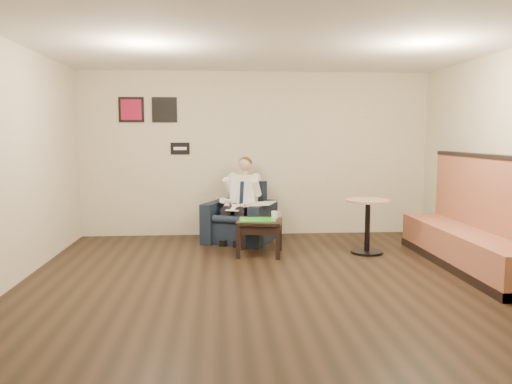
{
  "coord_description": "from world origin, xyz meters",
  "views": [
    {
      "loc": [
        -0.64,
        -5.59,
        1.73
      ],
      "look_at": [
        -0.14,
        1.2,
        0.95
      ],
      "focal_mm": 35.0,
      "sensor_mm": 36.0,
      "label": 1
    }
  ],
  "objects": [
    {
      "name": "smartphone",
      "position": [
        0.03,
        1.66,
        0.52
      ],
      "size": [
        0.18,
        0.13,
        0.01
      ],
      "primitive_type": "cube",
      "rotation": [
        0.0,
        0.0,
        -0.35
      ],
      "color": "black",
      "rests_on": "side_table"
    },
    {
      "name": "armchair",
      "position": [
        -0.31,
        2.42,
        0.48
      ],
      "size": [
        1.3,
        1.3,
        0.95
      ],
      "primitive_type": "cube",
      "rotation": [
        0.0,
        0.0,
        -0.41
      ],
      "color": "black",
      "rests_on": "ground"
    },
    {
      "name": "wall_back",
      "position": [
        0.0,
        3.0,
        1.4
      ],
      "size": [
        6.0,
        0.02,
        2.8
      ],
      "primitive_type": "cube",
      "color": "beige",
      "rests_on": "ground"
    },
    {
      "name": "newspaper",
      "position": [
        0.02,
        2.17,
        0.65
      ],
      "size": [
        0.57,
        0.63,
        0.01
      ],
      "primitive_type": "cube",
      "rotation": [
        0.0,
        0.0,
        -0.36
      ],
      "color": "silver",
      "rests_on": "armchair"
    },
    {
      "name": "lap_papers",
      "position": [
        -0.4,
        2.22,
        0.59
      ],
      "size": [
        0.31,
        0.37,
        0.01
      ],
      "primitive_type": "cube",
      "rotation": [
        0.0,
        0.0,
        -0.34
      ],
      "color": "white",
      "rests_on": "seated_man"
    },
    {
      "name": "ground",
      "position": [
        0.0,
        0.0,
        0.0
      ],
      "size": [
        6.0,
        6.0,
        0.0
      ],
      "primitive_type": "plane",
      "color": "black",
      "rests_on": "ground"
    },
    {
      "name": "side_table",
      "position": [
        -0.06,
        1.49,
        0.26
      ],
      "size": [
        0.72,
        0.72,
        0.51
      ],
      "primitive_type": "cube",
      "rotation": [
        0.0,
        0.0,
        -0.17
      ],
      "color": "black",
      "rests_on": "ground"
    },
    {
      "name": "ceiling",
      "position": [
        0.0,
        0.0,
        2.8
      ],
      "size": [
        6.0,
        6.0,
        0.02
      ],
      "primitive_type": "cube",
      "color": "white",
      "rests_on": "wall_back"
    },
    {
      "name": "green_folder",
      "position": [
        -0.1,
        1.48,
        0.52
      ],
      "size": [
        0.52,
        0.38,
        0.01
      ],
      "primitive_type": "cube",
      "rotation": [
        0.0,
        0.0,
        -0.03
      ],
      "color": "#3BD92B",
      "rests_on": "side_table"
    },
    {
      "name": "cafe_table",
      "position": [
        1.52,
        1.46,
        0.4
      ],
      "size": [
        0.79,
        0.79,
        0.8
      ],
      "primitive_type": "cylinder",
      "rotation": [
        0.0,
        0.0,
        0.27
      ],
      "color": "tan",
      "rests_on": "ground"
    },
    {
      "name": "seating_sign",
      "position": [
        -1.3,
        2.98,
        1.5
      ],
      "size": [
        0.32,
        0.02,
        0.2
      ],
      "primitive_type": "cube",
      "color": "black",
      "rests_on": "wall_back"
    },
    {
      "name": "wall_left",
      "position": [
        -3.0,
        0.0,
        1.4
      ],
      "size": [
        0.02,
        6.0,
        2.8
      ],
      "primitive_type": "cube",
      "color": "beige",
      "rests_on": "ground"
    },
    {
      "name": "seated_man",
      "position": [
        -0.36,
        2.31,
        0.65
      ],
      "size": [
        0.94,
        1.1,
        1.31
      ],
      "primitive_type": null,
      "rotation": [
        0.0,
        0.0,
        -0.41
      ],
      "color": "white",
      "rests_on": "armchair"
    },
    {
      "name": "coffee_mug",
      "position": [
        0.16,
        1.59,
        0.56
      ],
      "size": [
        0.11,
        0.11,
        0.11
      ],
      "primitive_type": "cylinder",
      "rotation": [
        0.0,
        0.0,
        -0.17
      ],
      "color": "white",
      "rests_on": "side_table"
    },
    {
      "name": "art_print_left",
      "position": [
        -2.1,
        2.98,
        2.15
      ],
      "size": [
        0.42,
        0.03,
        0.42
      ],
      "primitive_type": "cube",
      "color": "#9F1336",
      "rests_on": "wall_back"
    },
    {
      "name": "wall_front",
      "position": [
        0.0,
        -3.0,
        1.4
      ],
      "size": [
        6.0,
        0.02,
        2.8
      ],
      "primitive_type": "cube",
      "color": "beige",
      "rests_on": "ground"
    },
    {
      "name": "banquette",
      "position": [
        2.59,
        0.59,
        0.73
      ],
      "size": [
        0.68,
        2.84,
        1.45
      ],
      "primitive_type": "cube",
      "color": "#A0583E",
      "rests_on": "ground"
    },
    {
      "name": "art_print_right",
      "position": [
        -1.55,
        2.98,
        2.15
      ],
      "size": [
        0.42,
        0.03,
        0.42
      ],
      "primitive_type": "cube",
      "color": "black",
      "rests_on": "wall_back"
    }
  ]
}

